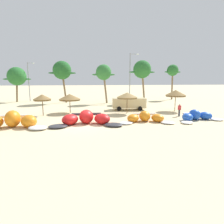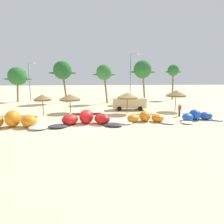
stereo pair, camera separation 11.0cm
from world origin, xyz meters
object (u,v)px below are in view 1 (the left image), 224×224
beach_umbrella_middle (70,97)px  lamppost_west_center (29,80)px  kite_left_of_center (86,119)px  parked_van (128,103)px  palm_left_of_gap (62,71)px  palm_center_left (104,73)px  beach_umbrella_near_van (42,98)px  palm_center_right (142,70)px  kite_right_of_center (197,116)px  person_near_kites (179,110)px  beach_umbrella_outermost (176,93)px  kite_left (12,121)px  palm_right_of_gap (173,71)px  kite_center (145,118)px  palm_left (17,77)px  lamppost_east_center (131,75)px  beach_umbrella_near_palms (127,95)px

beach_umbrella_middle → lamppost_west_center: bearing=121.7°
kite_left_of_center → parked_van: parked_van is taller
palm_left_of_gap → palm_center_left: palm_left_of_gap is taller
beach_umbrella_near_van → palm_center_right: palm_center_right is taller
parked_van → palm_center_left: 10.61m
parked_van → lamppost_west_center: lamppost_west_center is taller
palm_center_right → kite_right_of_center: bearing=-84.4°
beach_umbrella_near_van → lamppost_west_center: lamppost_west_center is taller
person_near_kites → beach_umbrella_middle: bearing=162.7°
beach_umbrella_outermost → palm_center_left: palm_center_left is taller
kite_right_of_center → lamppost_west_center: 34.28m
kite_left → palm_right_of_gap: 36.50m
beach_umbrella_outermost → palm_center_left: size_ratio=0.42×
kite_center → palm_center_left: size_ratio=0.84×
palm_left_of_gap → palm_left: bearing=164.5°
beach_umbrella_outermost → palm_center_left: 15.10m
parked_van → palm_left_of_gap: 16.52m
beach_umbrella_near_van → palm_right_of_gap: size_ratio=0.35×
parked_van → lamppost_east_center: lamppost_east_center is taller
palm_left_of_gap → palm_right_of_gap: 24.92m
palm_right_of_gap → beach_umbrella_near_van: bearing=-146.1°
palm_center_right → beach_umbrella_outermost: bearing=-79.1°
palm_left → palm_center_right: size_ratio=0.86×
lamppost_east_center → palm_right_of_gap: bearing=14.1°
lamppost_west_center → kite_left_of_center: bearing=-62.4°
kite_center → palm_center_left: bearing=100.4°
kite_left → parked_van: 16.80m
beach_umbrella_near_palms → person_near_kites: (6.31, -2.92, -1.71)m
person_near_kites → kite_center: bearing=-154.0°
kite_left_of_center → kite_right_of_center: kite_left_of_center is taller
kite_left → palm_center_left: 22.03m
kite_center → beach_umbrella_near_palms: beach_umbrella_near_palms is taller
palm_right_of_gap → kite_left: bearing=-139.2°
kite_left_of_center → person_near_kites: 12.31m
beach_umbrella_middle → parked_van: beach_umbrella_middle is taller
kite_left_of_center → beach_umbrella_near_van: (-5.72, 5.70, 1.82)m
palm_center_left → lamppost_west_center: (-15.63, 5.51, -1.35)m
beach_umbrella_near_van → kite_left_of_center: bearing=-44.9°
kite_center → palm_left_of_gap: bearing=120.4°
palm_center_left → lamppost_east_center: bearing=22.0°
kite_left → palm_left_of_gap: bearing=83.0°
beach_umbrella_near_van → palm_left: (-8.72, 16.77, 2.90)m
kite_left → beach_umbrella_near_van: bearing=75.8°
parked_van → palm_right_of_gap: size_ratio=0.65×
parked_van → palm_center_left: bearing=109.1°
beach_umbrella_outermost → palm_center_left: (-9.84, 10.97, 3.30)m
palm_left → palm_left_of_gap: bearing=-15.5°
kite_center → palm_center_right: (4.52, 17.47, 6.16)m
beach_umbrella_near_palms → beach_umbrella_outermost: bearing=7.9°
kite_left → kite_center: (13.93, 0.95, -0.19)m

